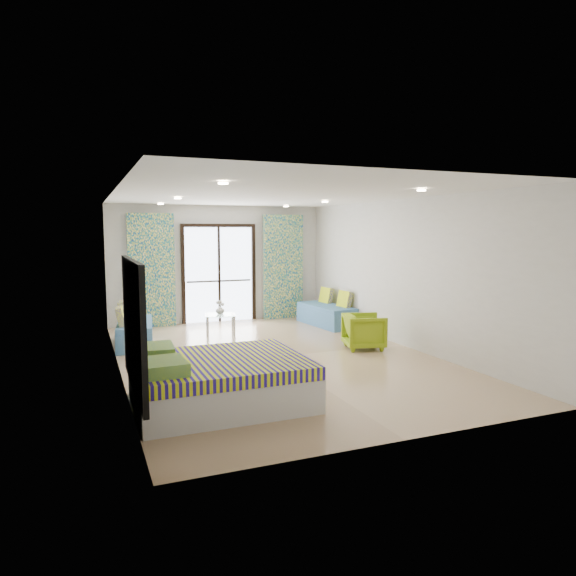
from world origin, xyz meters
name	(u,v)px	position (x,y,z in m)	size (l,w,h in m)	color
floor	(275,357)	(0.00, 0.00, 0.00)	(5.00, 7.50, 0.01)	tan
ceiling	(275,195)	(0.00, 0.00, 2.70)	(5.00, 7.50, 0.01)	silver
wall_back	(219,264)	(0.00, 3.75, 1.35)	(5.00, 0.01, 2.70)	silver
wall_front	(409,309)	(0.00, -3.75, 1.35)	(5.00, 0.01, 2.70)	silver
wall_left	(117,283)	(-2.50, 0.00, 1.35)	(0.01, 7.50, 2.70)	silver
wall_right	(402,273)	(2.50, 0.00, 1.35)	(0.01, 7.50, 2.70)	silver
balcony_door	(219,268)	(0.00, 3.72, 1.26)	(1.76, 0.08, 2.28)	black
balcony_rail	(219,281)	(0.00, 3.73, 0.95)	(1.52, 0.03, 0.04)	#595451
curtain_left	(152,271)	(-1.55, 3.57, 1.25)	(1.00, 0.10, 2.50)	white
curtain_right	(283,267)	(1.55, 3.57, 1.25)	(1.00, 0.10, 2.50)	white
downlight_a	(223,183)	(-1.40, -2.00, 2.67)	(0.12, 0.12, 0.02)	#FFE0B2
downlight_b	(421,190)	(1.40, -2.00, 2.67)	(0.12, 0.12, 0.02)	#FFE0B2
downlight_c	(178,198)	(-1.40, 1.00, 2.67)	(0.12, 0.12, 0.02)	#FFE0B2
downlight_d	(325,202)	(1.40, 1.00, 2.67)	(0.12, 0.12, 0.02)	#FFE0B2
downlight_e	(161,204)	(-1.40, 3.00, 2.67)	(0.12, 0.12, 0.02)	#FFE0B2
downlight_f	(286,206)	(1.40, 3.00, 2.67)	(0.12, 0.12, 0.02)	#FFE0B2
headboard	(133,325)	(-2.46, -1.95, 1.05)	(0.06, 2.10, 1.50)	black
switch_plate	(124,310)	(-2.47, -0.70, 1.05)	(0.02, 0.10, 0.10)	silver
bed	(219,380)	(-1.48, -1.95, 0.30)	(2.05, 1.68, 0.71)	silver
daybed_left	(134,332)	(-2.11, 1.82, 0.24)	(0.81, 1.66, 0.79)	teal
daybed_right	(327,314)	(2.11, 2.31, 0.25)	(0.79, 1.70, 0.81)	teal
coffee_table	(220,316)	(-0.36, 2.27, 0.36)	(0.73, 0.73, 0.70)	silver
vase	(220,310)	(-0.35, 2.31, 0.49)	(0.18, 0.19, 0.18)	white
armchair	(364,330)	(1.70, -0.02, 0.35)	(0.67, 0.63, 0.69)	#88AA16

